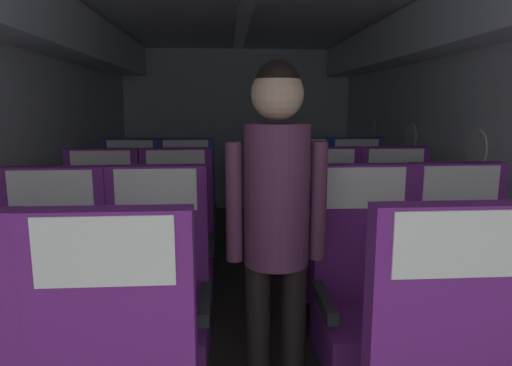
# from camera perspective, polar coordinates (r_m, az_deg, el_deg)

# --- Properties ---
(ground) EXTENTS (3.35, 6.98, 0.02)m
(ground) POSITION_cam_1_polar(r_m,az_deg,el_deg) (3.27, -0.54, -16.45)
(ground) COLOR #3D3833
(fuselage_shell) EXTENTS (3.23, 6.63, 2.25)m
(fuselage_shell) POSITION_cam_1_polar(r_m,az_deg,el_deg) (3.18, -0.85, 12.92)
(fuselage_shell) COLOR silver
(fuselage_shell) RESTS_ON ground
(seat_b_left_window) EXTENTS (0.51, 0.49, 1.16)m
(seat_b_left_window) POSITION_cam_1_polar(r_m,az_deg,el_deg) (2.35, -24.55, -15.05)
(seat_b_left_window) COLOR #38383D
(seat_b_left_window) RESTS_ON ground
(seat_b_left_aisle) EXTENTS (0.51, 0.49, 1.16)m
(seat_b_left_aisle) POSITION_cam_1_polar(r_m,az_deg,el_deg) (2.24, -12.47, -15.58)
(seat_b_left_aisle) COLOR #38383D
(seat_b_left_aisle) RESTS_ON ground
(seat_b_right_aisle) EXTENTS (0.51, 0.49, 1.16)m
(seat_b_right_aisle) POSITION_cam_1_polar(r_m,az_deg,el_deg) (2.50, 24.78, -13.51)
(seat_b_right_aisle) COLOR #38383D
(seat_b_right_aisle) RESTS_ON ground
(seat_b_right_window) EXTENTS (0.51, 0.49, 1.16)m
(seat_b_right_window) POSITION_cam_1_polar(r_m,az_deg,el_deg) (2.30, 13.99, -14.97)
(seat_b_right_window) COLOR #38383D
(seat_b_right_window) RESTS_ON ground
(seat_c_left_window) EXTENTS (0.51, 0.49, 1.16)m
(seat_c_left_window) POSITION_cam_1_polar(r_m,az_deg,el_deg) (3.13, -19.07, -8.40)
(seat_c_left_window) COLOR #38383D
(seat_c_left_window) RESTS_ON ground
(seat_c_left_aisle) EXTENTS (0.51, 0.49, 1.16)m
(seat_c_left_aisle) POSITION_cam_1_polar(r_m,az_deg,el_deg) (3.04, -10.08, -8.54)
(seat_c_left_aisle) COLOR #38383D
(seat_c_left_aisle) RESTS_ON ground
(seat_c_right_aisle) EXTENTS (0.51, 0.49, 1.16)m
(seat_c_right_aisle) POSITION_cam_1_polar(r_m,az_deg,el_deg) (3.23, 17.52, -7.76)
(seat_c_right_aisle) COLOR #38383D
(seat_c_right_aisle) RESTS_ON ground
(seat_c_right_window) EXTENTS (0.51, 0.49, 1.16)m
(seat_c_right_window) POSITION_cam_1_polar(r_m,az_deg,el_deg) (3.10, 9.05, -8.18)
(seat_c_right_window) COLOR #38383D
(seat_c_right_window) RESTS_ON ground
(seat_d_left_window) EXTENTS (0.51, 0.49, 1.16)m
(seat_d_left_window) POSITION_cam_1_polar(r_m,az_deg,el_deg) (3.95, -15.68, -4.46)
(seat_d_left_window) COLOR #38383D
(seat_d_left_window) RESTS_ON ground
(seat_d_left_aisle) EXTENTS (0.51, 0.49, 1.16)m
(seat_d_left_aisle) POSITION_cam_1_polar(r_m,az_deg,el_deg) (3.87, -8.85, -4.50)
(seat_d_left_aisle) COLOR #38383D
(seat_d_left_aisle) RESTS_ON ground
(seat_d_right_aisle) EXTENTS (0.51, 0.49, 1.16)m
(seat_d_right_aisle) POSITION_cam_1_polar(r_m,az_deg,el_deg) (4.01, 12.81, -4.09)
(seat_d_right_aisle) COLOR #38383D
(seat_d_right_aisle) RESTS_ON ground
(seat_d_right_window) EXTENTS (0.51, 0.49, 1.16)m
(seat_d_right_window) POSITION_cam_1_polar(r_m,az_deg,el_deg) (3.93, 6.22, -4.19)
(seat_d_right_window) COLOR #38383D
(seat_d_right_window) RESTS_ON ground
(flight_attendant) EXTENTS (0.43, 0.28, 1.62)m
(flight_attendant) POSITION_cam_1_polar(r_m,az_deg,el_deg) (1.90, 2.63, -3.44)
(flight_attendant) COLOR black
(flight_attendant) RESTS_ON ground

